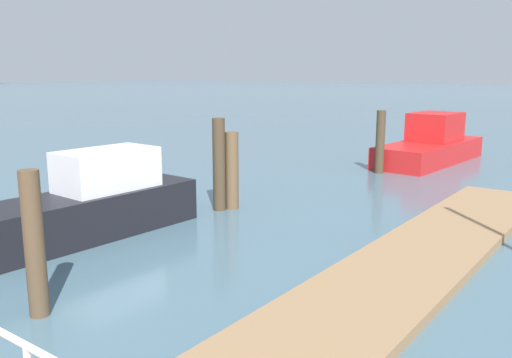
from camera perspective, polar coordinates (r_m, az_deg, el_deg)
floating_dock at (r=10.12m, az=15.78°, el=-8.89°), size 14.61×2.00×0.18m
dock_piling_0 at (r=13.71m, az=-3.94°, el=1.51°), size 0.32×0.32×2.36m
dock_piling_1 at (r=8.38m, az=-22.39°, el=-6.41°), size 0.29×0.29×2.17m
dock_piling_2 at (r=13.89m, az=-2.56°, el=0.89°), size 0.35×0.35×2.00m
dock_piling_3 at (r=19.27m, az=12.99°, el=3.83°), size 0.31×0.31×2.19m
moored_boat_0 at (r=12.20m, az=-16.83°, el=-2.51°), size 5.06×1.73×1.84m
moored_boat_2 at (r=22.23m, az=18.02°, el=3.41°), size 6.23×2.41×1.92m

